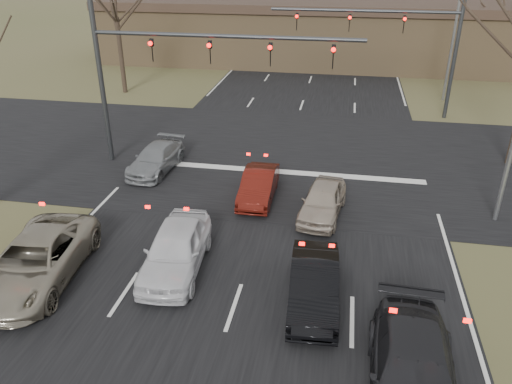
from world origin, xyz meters
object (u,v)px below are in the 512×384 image
at_px(building, 341,32).
at_px(car_red_ahead, 259,185).
at_px(car_silver_ahead, 323,201).
at_px(mast_arm_far, 408,33).
at_px(car_grey_ahead, 156,159).
at_px(car_black_hatch, 314,285).
at_px(streetlight_right_far, 454,15).
at_px(car_white_sedan, 176,249).
at_px(car_silver_suv, 36,260).
at_px(mast_arm_near, 166,60).
at_px(car_charcoal_sedan, 413,375).

height_order(building, car_red_ahead, building).
bearing_deg(car_silver_ahead, building, 97.89).
height_order(building, mast_arm_far, mast_arm_far).
bearing_deg(car_grey_ahead, car_black_hatch, -41.72).
relative_size(building, streetlight_right_far, 4.24).
xyz_separation_m(building, car_red_ahead, (-2.50, -27.87, -2.04)).
bearing_deg(streetlight_right_far, car_red_ahead, -120.21).
relative_size(streetlight_right_far, car_white_sedan, 2.23).
height_order(mast_arm_far, car_silver_suv, mast_arm_far).
xyz_separation_m(car_black_hatch, car_silver_ahead, (-0.07, 5.50, -0.03)).
height_order(building, car_white_sedan, building).
distance_m(mast_arm_near, car_white_sedan, 9.86).
xyz_separation_m(building, car_charcoal_sedan, (2.88, -37.47, -1.93)).
height_order(building, car_black_hatch, building).
bearing_deg(mast_arm_near, car_silver_suv, -97.41).
bearing_deg(car_grey_ahead, car_white_sedan, -60.44).
bearing_deg(car_grey_ahead, mast_arm_near, 58.57).
distance_m(building, car_white_sedan, 33.70).
bearing_deg(mast_arm_near, building, 73.87).
distance_m(mast_arm_near, car_charcoal_sedan, 16.62).
bearing_deg(car_white_sedan, mast_arm_far, 61.13).
relative_size(building, car_silver_ahead, 11.19).
bearing_deg(car_black_hatch, car_white_sedan, 164.95).
relative_size(car_red_ahead, car_silver_ahead, 0.99).
xyz_separation_m(streetlight_right_far, car_black_hatch, (-7.00, -23.35, -4.91)).
xyz_separation_m(car_black_hatch, car_grey_ahead, (-8.14, 8.53, -0.08)).
bearing_deg(car_charcoal_sedan, car_grey_ahead, 134.78).
height_order(streetlight_right_far, car_silver_suv, streetlight_right_far).
bearing_deg(car_charcoal_sedan, car_white_sedan, 152.52).
bearing_deg(car_black_hatch, building, 87.40).
bearing_deg(mast_arm_near, streetlight_right_far, 43.89).
height_order(car_charcoal_sedan, car_silver_ahead, car_charcoal_sedan).
bearing_deg(car_red_ahead, car_grey_ahead, 158.30).
xyz_separation_m(building, car_white_sedan, (-4.31, -33.37, -1.90)).
relative_size(car_white_sedan, car_black_hatch, 1.10).
height_order(car_red_ahead, car_silver_ahead, car_silver_ahead).
xyz_separation_m(streetlight_right_far, car_red_ahead, (-9.82, -16.87, -4.97)).
height_order(building, car_silver_ahead, building).
xyz_separation_m(mast_arm_far, car_silver_suv, (-12.68, -19.76, -4.27)).
bearing_deg(car_red_ahead, car_white_sedan, -108.81).
relative_size(mast_arm_near, car_silver_ahead, 3.20).
distance_m(building, car_silver_suv, 35.84).
xyz_separation_m(mast_arm_near, car_charcoal_sedan, (10.11, -12.47, -4.34)).
xyz_separation_m(car_grey_ahead, car_silver_ahead, (8.07, -3.03, 0.05)).
xyz_separation_m(car_black_hatch, car_charcoal_sedan, (2.56, -3.12, 0.06)).
distance_m(building, mast_arm_near, 26.14).
xyz_separation_m(mast_arm_far, car_black_hatch, (-3.86, -19.35, -4.35)).
height_order(streetlight_right_far, car_black_hatch, streetlight_right_far).
bearing_deg(car_silver_suv, car_white_sedan, 13.44).
xyz_separation_m(streetlight_right_far, car_silver_suv, (-15.82, -23.76, -4.84)).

